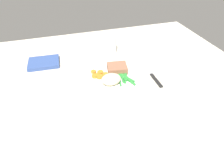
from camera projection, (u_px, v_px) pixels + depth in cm
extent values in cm
cube|color=beige|center=(106.00, 78.00, 81.95)|extent=(120.00, 90.00, 2.00)
cylinder|color=white|center=(112.00, 78.00, 78.72)|extent=(23.31, 23.31, 1.60)
cube|color=#936047|center=(117.00, 68.00, 81.13)|extent=(8.66, 7.80, 2.54)
ellipsoid|color=beige|center=(110.00, 80.00, 73.30)|extent=(7.27, 5.40, 4.09)
cylinder|color=orange|center=(105.00, 75.00, 78.03)|extent=(2.37, 2.37, 1.23)
cylinder|color=orange|center=(100.00, 73.00, 79.49)|extent=(2.42, 2.42, 0.99)
cylinder|color=orange|center=(99.00, 77.00, 77.40)|extent=(2.44, 2.44, 1.05)
cylinder|color=orange|center=(97.00, 75.00, 78.24)|extent=(2.20, 2.20, 0.83)
cylinder|color=orange|center=(95.00, 76.00, 77.68)|extent=(2.09, 2.09, 1.05)
cylinder|color=orange|center=(94.00, 72.00, 80.20)|extent=(1.96, 1.96, 0.87)
cylinder|color=orange|center=(103.00, 76.00, 77.60)|extent=(1.91, 1.91, 0.93)
cylinder|color=#2D8C38|center=(126.00, 77.00, 77.06)|extent=(4.70, 7.08, 0.89)
cylinder|color=#2D8C38|center=(120.00, 80.00, 75.88)|extent=(2.06, 7.09, 0.63)
cylinder|color=#2D8C38|center=(128.00, 79.00, 76.23)|extent=(3.43, 8.32, 0.87)
cylinder|color=#2D8C38|center=(127.00, 77.00, 77.36)|extent=(1.25, 6.02, 0.87)
cylinder|color=#2D8C38|center=(123.00, 75.00, 78.15)|extent=(0.90, 6.14, 0.85)
cylinder|color=#2D8C38|center=(126.00, 77.00, 77.48)|extent=(3.88, 7.33, 0.83)
cylinder|color=#2D8C38|center=(121.00, 76.00, 77.68)|extent=(3.71, 6.49, 0.79)
cylinder|color=#2D8C38|center=(121.00, 76.00, 77.97)|extent=(1.61, 8.29, 0.66)
cube|color=silver|center=(70.00, 90.00, 73.62)|extent=(1.00, 13.00, 0.40)
cube|color=silver|center=(66.00, 78.00, 79.96)|extent=(0.24, 3.60, 0.40)
cube|color=silver|center=(67.00, 78.00, 80.05)|extent=(0.24, 3.60, 0.40)
cube|color=silver|center=(68.00, 77.00, 80.15)|extent=(0.24, 3.60, 0.40)
cube|color=silver|center=(69.00, 77.00, 80.24)|extent=(0.24, 3.60, 0.40)
cube|color=black|center=(156.00, 80.00, 78.59)|extent=(1.30, 9.00, 0.64)
cube|color=silver|center=(145.00, 67.00, 86.40)|extent=(1.70, 12.00, 0.40)
cylinder|color=silver|center=(109.00, 45.00, 94.75)|extent=(6.93, 6.93, 8.13)
cylinder|color=silver|center=(109.00, 49.00, 96.15)|extent=(6.38, 6.38, 3.30)
cube|color=#334C8C|center=(44.00, 63.00, 88.10)|extent=(13.57, 10.75, 1.58)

